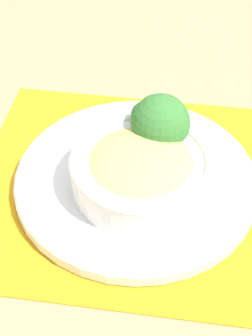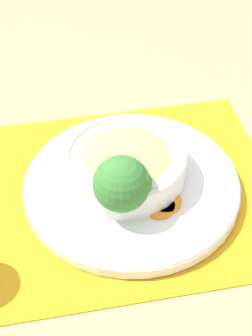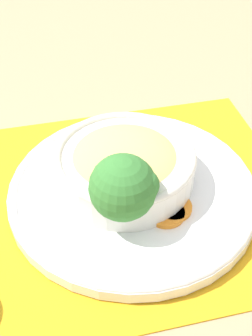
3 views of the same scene
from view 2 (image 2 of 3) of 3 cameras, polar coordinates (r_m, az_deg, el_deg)
name	(u,v)px [view 2 (image 2 of 3)]	position (r m, az deg, el deg)	size (l,w,h in m)	color
ground_plane	(132,192)	(0.85, 0.59, -2.45)	(4.00, 4.00, 0.00)	tan
placemat	(132,191)	(0.85, 0.59, -2.36)	(0.48, 0.43, 0.00)	orange
plate	(132,185)	(0.84, 0.59, -1.73)	(0.32, 0.32, 0.02)	white
bowl	(125,163)	(0.82, -0.10, 0.56)	(0.18, 0.18, 0.06)	silver
broccoli_floret	(122,184)	(0.76, -0.41, -1.64)	(0.08, 0.08, 0.09)	#84AD5B
carrot_slice_near	(158,206)	(0.80, 3.32, -3.89)	(0.05, 0.05, 0.01)	orange
carrot_slice_middle	(165,201)	(0.80, 4.00, -3.40)	(0.05, 0.05, 0.01)	orange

